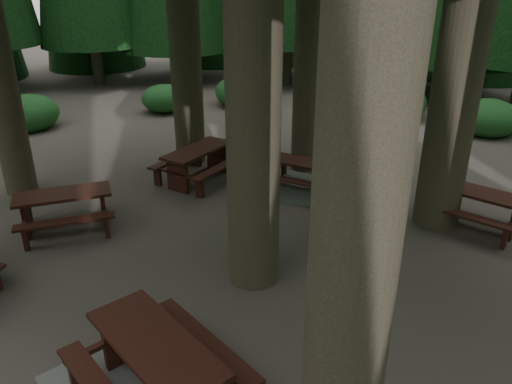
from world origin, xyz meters
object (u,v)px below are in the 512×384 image
Objects in this scene: picnic_table_a at (159,378)px; picnic_table_b at (198,160)px; picnic_table_c at (299,179)px; picnic_table_d at (479,204)px; picnic_table_f at (64,205)px.

picnic_table_a reaches higher than picnic_table_b.
picnic_table_c is 1.37× the size of picnic_table_d.
picnic_table_a reaches higher than picnic_table_f.
picnic_table_c is 1.04× the size of picnic_table_f.
picnic_table_c is (2.21, 1.19, -0.32)m from picnic_table_b.
picnic_table_a reaches higher than picnic_table_c.
picnic_table_c is at bearing 120.40° from picnic_table_a.
picnic_table_d is (6.11, 1.93, -0.05)m from picnic_table_b.
picnic_table_b is at bearing 26.85° from picnic_table_f.
picnic_table_c is 5.28m from picnic_table_f.
picnic_table_d is (3.89, 0.74, 0.27)m from picnic_table_c.
picnic_table_b is at bearing -162.28° from picnic_table_d.
picnic_table_c is at bearing -68.75° from picnic_table_b.
picnic_table_c is at bearing -169.07° from picnic_table_d.
picnic_table_c is at bearing 3.11° from picnic_table_f.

